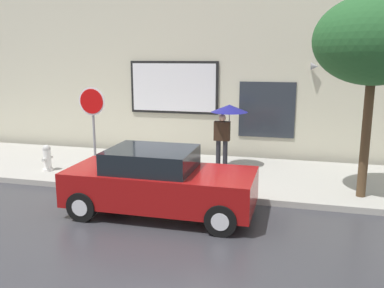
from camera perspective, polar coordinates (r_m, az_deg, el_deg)
name	(u,v)px	position (r m, az deg, el deg)	size (l,w,h in m)	color
ground_plane	(159,212)	(9.35, -4.61, -9.37)	(60.00, 60.00, 0.00)	#333338
sidewalk	(192,173)	(12.05, 0.03, -4.01)	(20.00, 4.00, 0.15)	#A3A099
building_facade	(211,54)	(14.01, 2.61, 12.37)	(20.00, 0.67, 7.00)	beige
parked_car	(159,182)	(9.03, -4.57, -5.31)	(4.06, 1.80, 1.46)	maroon
fire_hydrant	(47,158)	(12.66, -19.37, -1.83)	(0.30, 0.44, 0.76)	white
pedestrian_with_umbrella	(227,116)	(12.15, 4.91, 3.82)	(1.08, 1.08, 1.88)	black
street_tree	(381,44)	(10.10, 24.62, 12.47)	(2.66, 2.26, 4.60)	#4C3823
stop_sign	(93,114)	(11.40, -13.57, 4.05)	(0.76, 0.10, 2.46)	gray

